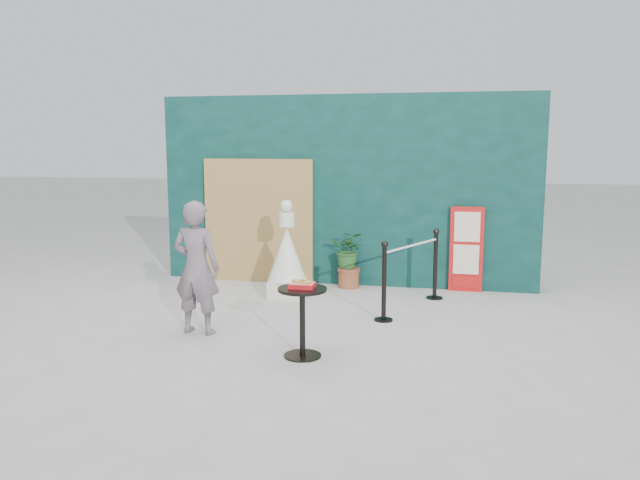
# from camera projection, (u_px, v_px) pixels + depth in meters

# --- Properties ---
(ground) EXTENTS (60.00, 60.00, 0.00)m
(ground) POSITION_uv_depth(u_px,v_px,m) (298.00, 342.00, 7.12)
(ground) COLOR #ADAAA5
(ground) RESTS_ON ground
(back_wall) EXTENTS (6.00, 0.30, 3.00)m
(back_wall) POSITION_uv_depth(u_px,v_px,m) (346.00, 191.00, 9.93)
(back_wall) COLOR #092C28
(back_wall) RESTS_ON ground
(bamboo_fence) EXTENTS (1.80, 0.08, 2.00)m
(bamboo_fence) POSITION_uv_depth(u_px,v_px,m) (258.00, 221.00, 10.10)
(bamboo_fence) COLOR tan
(bamboo_fence) RESTS_ON ground
(woman) EXTENTS (0.61, 0.42, 1.59)m
(woman) POSITION_uv_depth(u_px,v_px,m) (196.00, 268.00, 7.35)
(woman) COLOR slate
(woman) RESTS_ON ground
(menu_board) EXTENTS (0.50, 0.07, 1.30)m
(menu_board) POSITION_uv_depth(u_px,v_px,m) (466.00, 249.00, 9.48)
(menu_board) COLOR red
(menu_board) RESTS_ON ground
(statue) EXTENTS (0.56, 0.56, 1.44)m
(statue) POSITION_uv_depth(u_px,v_px,m) (287.00, 258.00, 9.12)
(statue) COLOR beige
(statue) RESTS_ON ground
(cafe_table) EXTENTS (0.52, 0.52, 0.75)m
(cafe_table) POSITION_uv_depth(u_px,v_px,m) (302.00, 311.00, 6.57)
(cafe_table) COLOR black
(cafe_table) RESTS_ON ground
(food_basket) EXTENTS (0.26, 0.19, 0.11)m
(food_basket) POSITION_uv_depth(u_px,v_px,m) (302.00, 284.00, 6.53)
(food_basket) COLOR red
(food_basket) RESTS_ON cafe_table
(planter) EXTENTS (0.53, 0.46, 0.90)m
(planter) POSITION_uv_depth(u_px,v_px,m) (349.00, 255.00, 9.74)
(planter) COLOR brown
(planter) RESTS_ON ground
(stanchion_barrier) EXTENTS (0.84, 1.54, 1.03)m
(stanchion_barrier) POSITION_uv_depth(u_px,v_px,m) (411.00, 273.00, 8.48)
(stanchion_barrier) COLOR black
(stanchion_barrier) RESTS_ON ground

